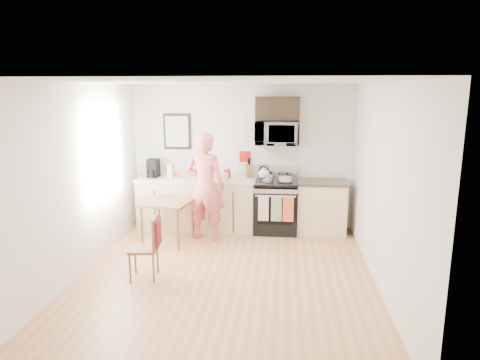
# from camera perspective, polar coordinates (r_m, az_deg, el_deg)

# --- Properties ---
(floor) EXTENTS (4.60, 4.60, 0.00)m
(floor) POSITION_cam_1_polar(r_m,az_deg,el_deg) (6.00, -1.91, -12.68)
(floor) COLOR #B07344
(floor) RESTS_ON ground
(back_wall) EXTENTS (4.00, 0.04, 2.60)m
(back_wall) POSITION_cam_1_polar(r_m,az_deg,el_deg) (7.83, 0.31, 3.15)
(back_wall) COLOR beige
(back_wall) RESTS_ON floor
(front_wall) EXTENTS (4.00, 0.04, 2.60)m
(front_wall) POSITION_cam_1_polar(r_m,az_deg,el_deg) (3.41, -7.36, -8.82)
(front_wall) COLOR beige
(front_wall) RESTS_ON floor
(left_wall) EXTENTS (0.04, 4.60, 2.60)m
(left_wall) POSITION_cam_1_polar(r_m,az_deg,el_deg) (6.18, -20.68, -0.03)
(left_wall) COLOR beige
(left_wall) RESTS_ON floor
(right_wall) EXTENTS (0.04, 4.60, 2.60)m
(right_wall) POSITION_cam_1_polar(r_m,az_deg,el_deg) (5.67, 18.44, -0.90)
(right_wall) COLOR beige
(right_wall) RESTS_ON floor
(ceiling) EXTENTS (4.00, 4.60, 0.04)m
(ceiling) POSITION_cam_1_polar(r_m,az_deg,el_deg) (5.46, -2.10, 12.98)
(ceiling) COLOR silver
(ceiling) RESTS_ON back_wall
(window) EXTENTS (0.06, 1.40, 1.50)m
(window) POSITION_cam_1_polar(r_m,az_deg,el_deg) (6.84, -17.61, 3.41)
(window) COLOR silver
(window) RESTS_ON left_wall
(cabinet_left) EXTENTS (2.10, 0.60, 0.90)m
(cabinet_left) POSITION_cam_1_polar(r_m,az_deg,el_deg) (7.84, -5.75, -3.26)
(cabinet_left) COLOR #D0AB85
(cabinet_left) RESTS_ON floor
(countertop_left) EXTENTS (2.14, 0.64, 0.04)m
(countertop_left) POSITION_cam_1_polar(r_m,az_deg,el_deg) (7.73, -5.82, 0.10)
(countertop_left) COLOR #F0E0CF
(countertop_left) RESTS_ON cabinet_left
(cabinet_right) EXTENTS (0.84, 0.60, 0.90)m
(cabinet_right) POSITION_cam_1_polar(r_m,az_deg,el_deg) (7.71, 10.74, -3.67)
(cabinet_right) COLOR #D0AB85
(cabinet_right) RESTS_ON floor
(countertop_right) EXTENTS (0.88, 0.64, 0.04)m
(countertop_right) POSITION_cam_1_polar(r_m,az_deg,el_deg) (7.60, 10.87, -0.26)
(countertop_right) COLOR black
(countertop_right) RESTS_ON cabinet_right
(range) EXTENTS (0.76, 0.70, 1.16)m
(range) POSITION_cam_1_polar(r_m,az_deg,el_deg) (7.66, 4.77, -3.70)
(range) COLOR black
(range) RESTS_ON floor
(microwave) EXTENTS (0.76, 0.51, 0.42)m
(microwave) POSITION_cam_1_polar(r_m,az_deg,el_deg) (7.52, 4.96, 6.27)
(microwave) COLOR #A5A5AA
(microwave) RESTS_ON back_wall
(upper_cabinet) EXTENTS (0.76, 0.35, 0.40)m
(upper_cabinet) POSITION_cam_1_polar(r_m,az_deg,el_deg) (7.54, 5.02, 9.48)
(upper_cabinet) COLOR black
(upper_cabinet) RESTS_ON back_wall
(wall_art) EXTENTS (0.50, 0.04, 0.65)m
(wall_art) POSITION_cam_1_polar(r_m,az_deg,el_deg) (7.96, -8.39, 6.43)
(wall_art) COLOR black
(wall_art) RESTS_ON back_wall
(wall_trivet) EXTENTS (0.20, 0.02, 0.20)m
(wall_trivet) POSITION_cam_1_polar(r_m,az_deg,el_deg) (7.81, 0.67, 3.13)
(wall_trivet) COLOR #AD100E
(wall_trivet) RESTS_ON back_wall
(person) EXTENTS (0.74, 0.55, 1.84)m
(person) POSITION_cam_1_polar(r_m,az_deg,el_deg) (7.15, -4.65, -0.86)
(person) COLOR #CE3E38
(person) RESTS_ON floor
(dining_table) EXTENTS (0.76, 0.76, 0.72)m
(dining_table) POSITION_cam_1_polar(r_m,az_deg,el_deg) (7.14, -9.67, -3.36)
(dining_table) COLOR brown
(dining_table) RESTS_ON floor
(chair) EXTENTS (0.44, 0.40, 0.86)m
(chair) POSITION_cam_1_polar(r_m,az_deg,el_deg) (5.85, -11.63, -7.74)
(chair) COLOR brown
(chair) RESTS_ON floor
(knife_block) EXTENTS (0.15, 0.18, 0.24)m
(knife_block) POSITION_cam_1_polar(r_m,az_deg,el_deg) (7.73, 1.21, 1.20)
(knife_block) COLOR brown
(knife_block) RESTS_ON countertop_left
(utensil_crock) EXTENTS (0.12, 0.12, 0.37)m
(utensil_crock) POSITION_cam_1_polar(r_m,az_deg,el_deg) (7.72, -1.70, 1.40)
(utensil_crock) COLOR #AD100E
(utensil_crock) RESTS_ON countertop_left
(fruit_bowl) EXTENTS (0.20, 0.20, 0.09)m
(fruit_bowl) POSITION_cam_1_polar(r_m,az_deg,el_deg) (7.83, -8.41, 0.61)
(fruit_bowl) COLOR white
(fruit_bowl) RESTS_ON countertop_left
(milk_carton) EXTENTS (0.13, 0.13, 0.26)m
(milk_carton) POSITION_cam_1_polar(r_m,az_deg,el_deg) (7.78, -9.20, 1.23)
(milk_carton) COLOR #D3B67E
(milk_carton) RESTS_ON countertop_left
(coffee_maker) EXTENTS (0.20, 0.28, 0.33)m
(coffee_maker) POSITION_cam_1_polar(r_m,az_deg,el_deg) (7.92, -11.50, 1.49)
(coffee_maker) COLOR black
(coffee_maker) RESTS_ON countertop_left
(bread_bag) EXTENTS (0.32, 0.15, 0.12)m
(bread_bag) POSITION_cam_1_polar(r_m,az_deg,el_deg) (7.54, -2.78, 0.46)
(bread_bag) COLOR tan
(bread_bag) RESTS_ON countertop_left
(cake) EXTENTS (0.26, 0.26, 0.09)m
(cake) POSITION_cam_1_polar(r_m,az_deg,el_deg) (7.49, 6.08, 0.07)
(cake) COLOR black
(cake) RESTS_ON range
(kettle) EXTENTS (0.19, 0.19, 0.24)m
(kettle) POSITION_cam_1_polar(r_m,az_deg,el_deg) (7.66, 3.18, 0.86)
(kettle) COLOR white
(kettle) RESTS_ON range
(pot) EXTENTS (0.22, 0.36, 0.11)m
(pot) POSITION_cam_1_polar(r_m,az_deg,el_deg) (7.47, 3.64, 0.19)
(pot) COLOR #A5A5AA
(pot) RESTS_ON range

